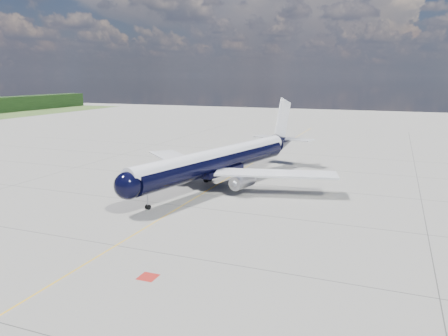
# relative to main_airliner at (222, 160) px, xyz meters

# --- Properties ---
(ground) EXTENTS (320.00, 320.00, 0.00)m
(ground) POSITION_rel_main_airliner_xyz_m (-0.69, 7.13, -4.04)
(ground) COLOR gray
(ground) RESTS_ON ground
(taxiway_centerline) EXTENTS (0.16, 160.00, 0.01)m
(taxiway_centerline) POSITION_rel_main_airliner_xyz_m (-0.69, 2.13, -4.04)
(taxiway_centerline) COLOR #E8AB0C
(taxiway_centerline) RESTS_ON ground
(red_marking) EXTENTS (1.60, 1.60, 0.01)m
(red_marking) POSITION_rel_main_airliner_xyz_m (6.11, -32.87, -4.04)
(red_marking) COLOR maroon
(red_marking) RESTS_ON ground
(main_airliner) EXTENTS (35.88, 44.40, 13.02)m
(main_airliner) POSITION_rel_main_airliner_xyz_m (0.00, 0.00, 0.00)
(main_airliner) COLOR black
(main_airliner) RESTS_ON ground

